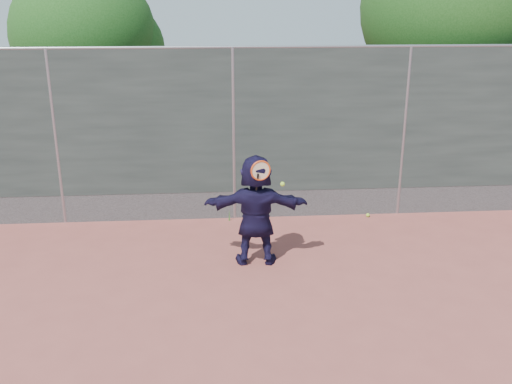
{
  "coord_description": "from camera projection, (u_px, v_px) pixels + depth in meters",
  "views": [
    {
      "loc": [
        -0.34,
        -6.11,
        3.76
      ],
      "look_at": [
        0.25,
        1.66,
        1.11
      ],
      "focal_mm": 40.0,
      "sensor_mm": 36.0,
      "label": 1
    }
  ],
  "objects": [
    {
      "name": "weed_clump",
      "position": [
        251.0,
        212.0,
        10.17
      ],
      "size": [
        0.68,
        0.07,
        0.3
      ],
      "color": "#387226",
      "rests_on": "ground"
    },
    {
      "name": "swing_action",
      "position": [
        263.0,
        173.0,
        7.94
      ],
      "size": [
        0.49,
        0.13,
        0.51
      ],
      "color": "#DC4814",
      "rests_on": "ground"
    },
    {
      "name": "ball_ground",
      "position": [
        368.0,
        215.0,
        10.32
      ],
      "size": [
        0.07,
        0.07,
        0.07
      ],
      "primitive_type": "sphere",
      "color": "#A8E132",
      "rests_on": "ground"
    },
    {
      "name": "tree_right",
      "position": [
        457.0,
        12.0,
        11.64
      ],
      "size": [
        3.78,
        3.6,
        5.39
      ],
      "color": "#382314",
      "rests_on": "ground"
    },
    {
      "name": "tree_left",
      "position": [
        93.0,
        39.0,
        12.04
      ],
      "size": [
        3.15,
        3.0,
        4.53
      ],
      "color": "#382314",
      "rests_on": "ground"
    },
    {
      "name": "ground",
      "position": [
        246.0,
        321.0,
        7.0
      ],
      "size": [
        80.0,
        80.0,
        0.0
      ],
      "primitive_type": "plane",
      "color": "#9E4C42",
      "rests_on": "ground"
    },
    {
      "name": "fence",
      "position": [
        234.0,
        132.0,
        9.8
      ],
      "size": [
        20.0,
        0.06,
        3.03
      ],
      "color": "#38423D",
      "rests_on": "ground"
    },
    {
      "name": "player",
      "position": [
        256.0,
        210.0,
        8.32
      ],
      "size": [
        1.57,
        0.58,
        1.66
      ],
      "primitive_type": "imported",
      "rotation": [
        0.0,
        0.0,
        3.08
      ],
      "color": "#171233",
      "rests_on": "ground"
    }
  ]
}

